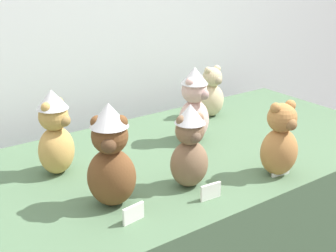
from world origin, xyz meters
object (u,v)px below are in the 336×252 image
Objects in this scene: display_table at (168,248)px; teddy_bear_sand at (212,93)px; teddy_bear_blush at (194,106)px; teddy_bear_chestnut at (111,157)px; teddy_bear_honey at (55,133)px; teddy_bear_mocha at (190,147)px; teddy_bear_caramel at (280,141)px.

teddy_bear_sand is (0.42, 0.25, 0.50)m from display_table.
teddy_bear_chestnut reaches higher than teddy_bear_blush.
teddy_bear_sand is (0.79, 0.14, -0.04)m from teddy_bear_honey.
display_table is 0.57m from teddy_bear_blush.
teddy_bear_blush is (0.55, -0.04, 0.00)m from teddy_bear_honey.
teddy_bear_caramel is at bearing -9.13° from teddy_bear_mocha.
teddy_bear_mocha is at bearing -79.42° from teddy_bear_honey.
teddy_bear_chestnut is 1.23× the size of teddy_bear_caramel.
teddy_bear_blush is 1.16× the size of teddy_bear_caramel.
teddy_bear_chestnut is at bearing 171.75° from teddy_bear_caramel.
teddy_bear_chestnut reaches higher than display_table.
teddy_bear_caramel is at bearing -55.70° from display_table.
teddy_bear_mocha is 0.45m from teddy_bear_honey.
teddy_bear_honey is 0.29m from teddy_bear_chestnut.
display_table is at bearing 61.35° from teddy_bear_chestnut.
display_table is 7.44× the size of teddy_bear_caramel.
teddy_bear_honey reaches higher than teddy_bear_caramel.
teddy_bear_chestnut reaches higher than teddy_bear_sand.
teddy_bear_honey reaches higher than teddy_bear_sand.
teddy_bear_mocha reaches higher than display_table.
display_table is 0.58m from teddy_bear_mocha.
display_table is 6.52× the size of teddy_bear_honey.
teddy_bear_mocha is at bearing -108.33° from display_table.
teddy_bear_blush reaches higher than teddy_bear_sand.
teddy_bear_chestnut is at bearing -112.61° from teddy_bear_honey.
teddy_bear_honey is 1.14× the size of teddy_bear_caramel.
teddy_bear_sand is 0.61m from teddy_bear_caramel.
display_table is 0.66m from teddy_bear_chestnut.
teddy_bear_mocha reaches higher than teddy_bear_sand.
teddy_bear_honey is 0.93× the size of teddy_bear_chestnut.
teddy_bear_honey reaches higher than teddy_bear_mocha.
teddy_bear_caramel is (0.29, -0.11, -0.01)m from teddy_bear_mocha.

